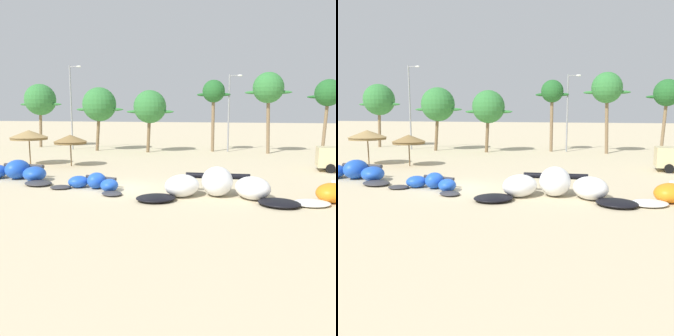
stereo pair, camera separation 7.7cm
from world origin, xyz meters
The scene contains 14 objects.
ground_plane centered at (0.00, 0.00, 0.00)m, with size 260.00×260.00×0.00m, color beige.
kite_far_left centered at (-8.10, 0.83, 0.50)m, with size 7.57×3.62×1.30m.
kite_left centered at (-1.62, -0.68, 0.37)m, with size 5.08×3.00×0.95m.
kite_left_of_center centered at (5.63, -1.08, 0.61)m, with size 8.56×4.18×1.60m.
beach_umbrella_near_van centered at (-11.12, 7.10, 2.57)m, with size 3.19×3.19×2.97m.
beach_umbrella_middle centered at (-7.36, 7.25, 2.25)m, with size 2.76×2.76×2.63m.
palm_leftmost centered at (-18.97, 21.27, 5.94)m, with size 5.84×3.90×7.94m.
palm_left centered at (-9.97, 19.05, 5.28)m, with size 5.78×3.85×7.26m.
palm_left_of_gap centered at (-3.87, 18.75, 4.99)m, with size 5.42×3.61×6.85m.
palm_center_left centered at (2.82, 21.26, 6.57)m, with size 3.76×2.51×8.01m.
palm_center_right centered at (8.68, 20.61, 6.91)m, with size 4.88×3.26×8.65m.
palm_right_of_gap centered at (15.20, 23.79, 6.45)m, with size 4.44×2.96×8.05m.
lamppost_west centered at (-13.71, 19.56, 5.42)m, with size 1.54×0.24×9.82m.
lamppost_west_center centered at (4.64, 21.39, 4.78)m, with size 1.50×0.24×8.56m.
Camera 2 is at (7.58, -19.86, 4.54)m, focal length 38.65 mm.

